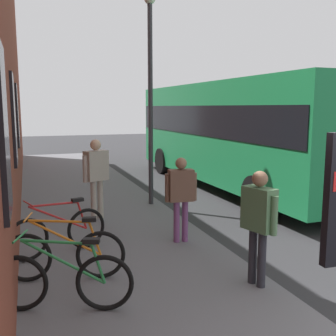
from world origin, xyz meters
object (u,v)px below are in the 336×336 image
pedestrian_by_facade (259,216)px  street_lamp (150,83)px  bicycle_under_window (63,281)px  bicycle_by_door (65,254)px  city_bus (232,129)px  pedestrian_near_bus (181,191)px  bicycle_far_end (59,232)px  pedestrian_crossing_street (96,171)px

pedestrian_by_facade → street_lamp: street_lamp is taller
bicycle_under_window → bicycle_by_door: (0.91, -0.11, 0.00)m
city_bus → pedestrian_near_bus: city_bus is taller
bicycle_by_door → pedestrian_near_bus: 2.49m
city_bus → bicycle_under_window: bearing=138.5°
bicycle_by_door → bicycle_far_end: same height
bicycle_far_end → street_lamp: size_ratio=0.32×
bicycle_by_door → pedestrian_crossing_street: bearing=-17.8°
bicycle_under_window → street_lamp: (4.92, -2.65, 2.71)m
pedestrian_by_facade → pedestrian_near_bus: size_ratio=1.03×
bicycle_under_window → bicycle_by_door: 0.91m
bicycle_by_door → pedestrian_by_facade: 2.82m
pedestrian_near_bus → bicycle_under_window: bearing=129.7°
bicycle_by_door → street_lamp: size_ratio=0.33×
bicycle_by_door → city_bus: 8.37m
bicycle_far_end → city_bus: size_ratio=0.16×
city_bus → pedestrian_crossing_street: bearing=119.5°
pedestrian_by_facade → pedestrian_crossing_street: bearing=20.5°
bicycle_by_door → street_lamp: street_lamp is taller
city_bus → pedestrian_crossing_street: 5.63m
bicycle_by_door → pedestrian_crossing_street: pedestrian_crossing_street is taller
city_bus → pedestrian_by_facade: size_ratio=6.44×
bicycle_by_door → street_lamp: (4.02, -2.55, 2.71)m
bicycle_under_window → pedestrian_by_facade: (-0.16, -2.65, 0.61)m
city_bus → pedestrian_near_bus: (-4.82, 3.65, -0.83)m
bicycle_far_end → city_bus: city_bus is taller
bicycle_under_window → city_bus: bearing=-41.5°
bicycle_under_window → bicycle_far_end: size_ratio=1.00×
pedestrian_by_facade → pedestrian_near_bus: 2.10m
pedestrian_near_bus → city_bus: bearing=-37.1°
bicycle_far_end → city_bus: (4.73, -5.85, 1.41)m
pedestrian_by_facade → pedestrian_near_bus: bearing=9.4°
bicycle_under_window → bicycle_by_door: same height
bicycle_under_window → pedestrian_crossing_street: (3.98, -1.10, 0.71)m
bicycle_by_door → pedestrian_near_bus: (1.01, -2.20, 0.58)m
pedestrian_crossing_street → street_lamp: size_ratio=0.34×
bicycle_under_window → city_bus: city_bus is taller
bicycle_by_door → city_bus: size_ratio=0.16×
street_lamp → pedestrian_near_bus: bearing=173.4°
pedestrian_by_facade → street_lamp: (5.09, -0.00, 2.10)m
bicycle_under_window → bicycle_by_door: size_ratio=0.97×
city_bus → street_lamp: bearing=118.7°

